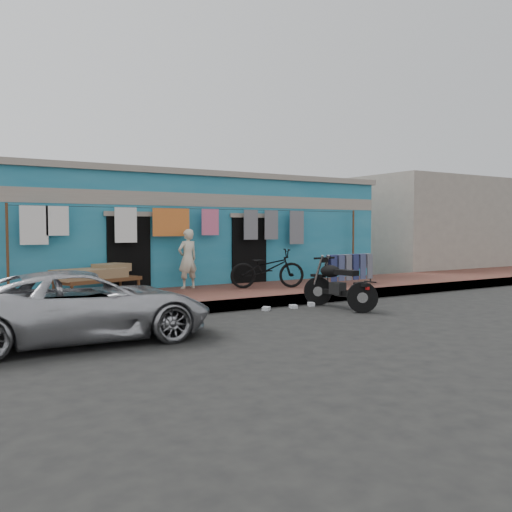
{
  "coord_description": "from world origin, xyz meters",
  "views": [
    {
      "loc": [
        -6.59,
        -8.66,
        1.81
      ],
      "look_at": [
        0.0,
        2.0,
        1.15
      ],
      "focal_mm": 38.0,
      "sensor_mm": 36.0,
      "label": 1
    }
  ],
  "objects_px": {
    "car": "(83,305)",
    "motorcycle": "(339,283)",
    "charpoy": "(98,281)",
    "jeans_rack": "(350,269)",
    "bicycle": "(267,264)",
    "seated_person": "(188,259)"
  },
  "relations": [
    {
      "from": "car",
      "to": "motorcycle",
      "type": "bearing_deg",
      "value": -82.42
    },
    {
      "from": "charpoy",
      "to": "jeans_rack",
      "type": "xyz_separation_m",
      "value": [
        6.57,
        -1.22,
        0.09
      ]
    },
    {
      "from": "bicycle",
      "to": "motorcycle",
      "type": "relative_size",
      "value": 1.07
    },
    {
      "from": "car",
      "to": "charpoy",
      "type": "bearing_deg",
      "value": -16.23
    },
    {
      "from": "car",
      "to": "bicycle",
      "type": "xyz_separation_m",
      "value": [
        5.42,
        3.0,
        0.28
      ]
    },
    {
      "from": "car",
      "to": "bicycle",
      "type": "relative_size",
      "value": 2.17
    },
    {
      "from": "jeans_rack",
      "to": "car",
      "type": "bearing_deg",
      "value": -161.91
    },
    {
      "from": "car",
      "to": "charpoy",
      "type": "xyz_separation_m",
      "value": [
        1.27,
        3.78,
        0.0
      ]
    },
    {
      "from": "bicycle",
      "to": "motorcycle",
      "type": "distance_m",
      "value": 2.51
    },
    {
      "from": "car",
      "to": "motorcycle",
      "type": "distance_m",
      "value": 5.75
    },
    {
      "from": "motorcycle",
      "to": "jeans_rack",
      "type": "relative_size",
      "value": 0.99
    },
    {
      "from": "motorcycle",
      "to": "seated_person",
      "type": "bearing_deg",
      "value": 117.52
    },
    {
      "from": "car",
      "to": "motorcycle",
      "type": "relative_size",
      "value": 2.32
    },
    {
      "from": "seated_person",
      "to": "charpoy",
      "type": "bearing_deg",
      "value": -4.73
    },
    {
      "from": "seated_person",
      "to": "car",
      "type": "bearing_deg",
      "value": 38.32
    },
    {
      "from": "bicycle",
      "to": "jeans_rack",
      "type": "distance_m",
      "value": 2.47
    },
    {
      "from": "car",
      "to": "seated_person",
      "type": "height_order",
      "value": "seated_person"
    },
    {
      "from": "jeans_rack",
      "to": "bicycle",
      "type": "bearing_deg",
      "value": 169.69
    },
    {
      "from": "jeans_rack",
      "to": "seated_person",
      "type": "bearing_deg",
      "value": 161.61
    },
    {
      "from": "bicycle",
      "to": "motorcycle",
      "type": "height_order",
      "value": "bicycle"
    },
    {
      "from": "seated_person",
      "to": "jeans_rack",
      "type": "xyz_separation_m",
      "value": [
        4.23,
        -1.41,
        -0.33
      ]
    },
    {
      "from": "bicycle",
      "to": "jeans_rack",
      "type": "bearing_deg",
      "value": -78.33
    }
  ]
}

